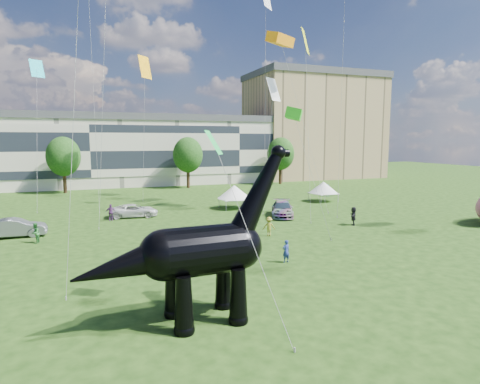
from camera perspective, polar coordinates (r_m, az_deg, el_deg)
name	(u,v)px	position (r m, az deg, el deg)	size (l,w,h in m)	color
ground	(279,319)	(19.77, 5.55, -17.55)	(220.00, 220.00, 0.00)	#16330C
terrace_row	(90,153)	(78.13, -20.52, 5.19)	(78.00, 11.00, 12.00)	beige
apartment_block	(313,129)	(94.24, 10.32, 8.86)	(28.00, 18.00, 22.00)	tan
tree_mid_left	(63,153)	(69.24, -23.85, 5.05)	(5.20, 5.20, 9.44)	#382314
tree_mid_right	(188,152)	(70.93, -7.44, 5.65)	(5.20, 5.20, 9.44)	#382314
tree_far_right	(281,151)	(77.00, 5.80, 5.81)	(5.20, 5.20, 9.44)	#382314
dinosaur_sculpture	(195,254)	(18.51, -6.40, -8.81)	(10.29, 2.94, 8.41)	black
car_grey	(15,228)	(39.79, -29.34, -4.46)	(1.73, 4.97, 1.64)	slate
car_white	(134,211)	(45.24, -14.81, -2.58)	(2.34, 5.07, 1.41)	silver
car_dark	(282,209)	(44.36, 6.03, -2.42)	(2.29, 5.64, 1.64)	#595960
gazebo_near	(234,192)	(49.11, -0.82, -0.01)	(4.24, 4.24, 2.88)	white
gazebo_far	(323,188)	(55.93, 11.77, 0.62)	(4.26, 4.26, 2.73)	silver
visitors	(182,223)	(36.73, -8.23, -4.39)	(53.29, 27.58, 1.87)	#63316E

